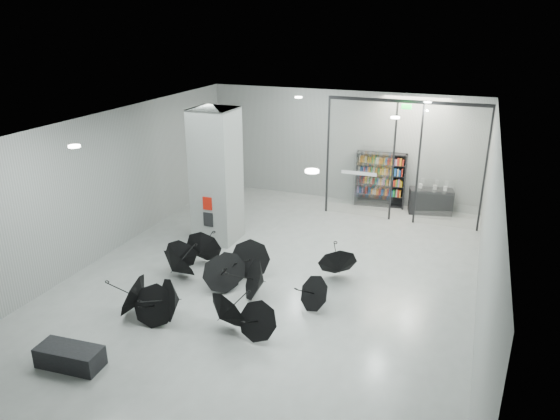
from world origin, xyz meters
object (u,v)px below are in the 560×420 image
at_px(shop_counter, 431,201).
at_px(umbrella_cluster, 223,285).
at_px(bench, 70,357).
at_px(column, 216,176).
at_px(bookshelf, 380,180).

relative_size(shop_counter, umbrella_cluster, 0.27).
bearing_deg(bench, shop_counter, 58.84).
bearing_deg(umbrella_cluster, column, 118.80).
height_order(column, bookshelf, column).
relative_size(column, umbrella_cluster, 0.76).
xyz_separation_m(bench, umbrella_cluster, (1.55, 3.49, 0.10)).
distance_m(column, bookshelf, 6.30).
height_order(bench, bookshelf, bookshelf).
distance_m(shop_counter, umbrella_cluster, 8.74).
bearing_deg(bench, umbrella_cluster, 61.63).
bearing_deg(shop_counter, column, -154.12).
height_order(bookshelf, shop_counter, bookshelf).
relative_size(column, bookshelf, 2.06).
relative_size(bench, bookshelf, 0.66).
bearing_deg(umbrella_cluster, bookshelf, 73.71).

